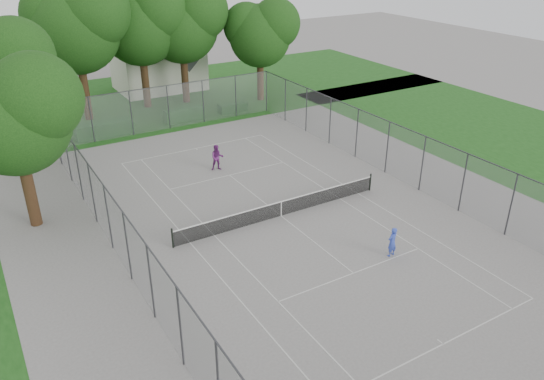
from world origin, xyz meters
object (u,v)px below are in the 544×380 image
girl_player (392,242)px  woman_player (217,158)px  house (157,48)px  tennis_net (281,208)px

girl_player → woman_player: woman_player is taller
house → girl_player: (-1.02, -35.01, -3.26)m
house → girl_player: size_ratio=6.48×
house → woman_player: (-3.80, -21.26, -3.16)m
girl_player → woman_player: (-2.79, 13.75, 0.10)m
tennis_net → house: 29.29m
tennis_net → girl_player: 6.65m
tennis_net → woman_player: bearing=92.0°
house → girl_player: house is taller
tennis_net → girl_player: girl_player is taller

